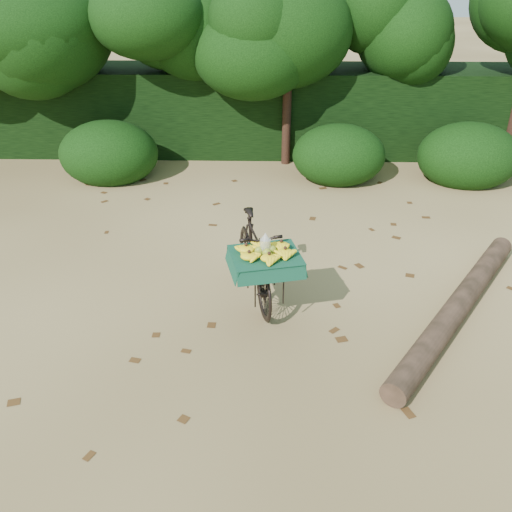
{
  "coord_description": "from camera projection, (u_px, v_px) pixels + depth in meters",
  "views": [
    {
      "loc": [
        0.14,
        -5.91,
        3.83
      ],
      "look_at": [
        0.0,
        -0.38,
        0.81
      ],
      "focal_mm": 38.0,
      "sensor_mm": 36.0,
      "label": 1
    }
  ],
  "objects": [
    {
      "name": "ground",
      "position": [
        256.0,
        296.0,
        7.02
      ],
      "size": [
        80.0,
        80.0,
        0.0
      ],
      "primitive_type": "plane",
      "color": "tan",
      "rests_on": "ground"
    },
    {
      "name": "tree_row",
      "position": [
        231.0,
        64.0,
        10.9
      ],
      "size": [
        14.5,
        2.0,
        4.0
      ],
      "primitive_type": null,
      "color": "black",
      "rests_on": "ground"
    },
    {
      "name": "leaf_litter",
      "position": [
        258.0,
        271.0,
        7.59
      ],
      "size": [
        7.0,
        7.3,
        0.01
      ],
      "primitive_type": null,
      "color": "#4C2F14",
      "rests_on": "ground"
    },
    {
      "name": "vendor_bicycle",
      "position": [
        255.0,
        258.0,
        6.78
      ],
      "size": [
        1.06,
        1.92,
        1.09
      ],
      "rotation": [
        0.0,
        0.0,
        0.24
      ],
      "color": "black",
      "rests_on": "ground"
    },
    {
      "name": "bush_clumps",
      "position": [
        287.0,
        158.0,
        10.57
      ],
      "size": [
        8.8,
        1.7,
        0.9
      ],
      "primitive_type": null,
      "color": "black",
      "rests_on": "ground"
    },
    {
      "name": "hedge_backdrop",
      "position": [
        263.0,
        110.0,
        12.12
      ],
      "size": [
        26.0,
        1.8,
        1.8
      ],
      "primitive_type": "cube",
      "color": "black",
      "rests_on": "ground"
    },
    {
      "name": "fallen_log",
      "position": [
        458.0,
        306.0,
        6.59
      ],
      "size": [
        2.45,
        3.34,
        0.28
      ],
      "primitive_type": "cylinder",
      "rotation": [
        1.57,
        0.0,
        -0.61
      ],
      "color": "brown",
      "rests_on": "ground"
    }
  ]
}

